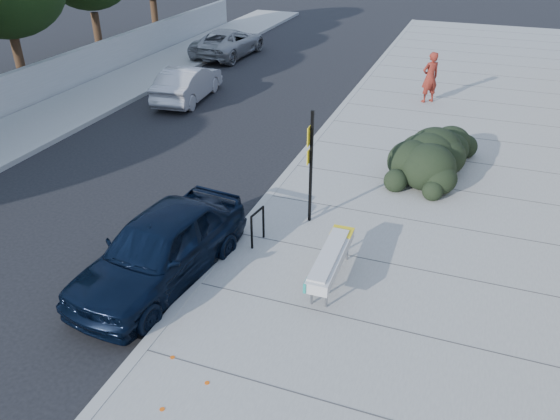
{
  "coord_description": "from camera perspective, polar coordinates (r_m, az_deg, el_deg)",
  "views": [
    {
      "loc": [
        4.64,
        -7.71,
        6.82
      ],
      "look_at": [
        1.07,
        1.95,
        1.0
      ],
      "focal_mm": 35.0,
      "sensor_mm": 36.0,
      "label": 1
    }
  ],
  "objects": [
    {
      "name": "hedge",
      "position": [
        15.9,
        15.94,
        6.16
      ],
      "size": [
        2.95,
        3.99,
        1.35
      ],
      "primitive_type": "ellipsoid",
      "rotation": [
        0.0,
        0.0,
        -0.36
      ],
      "color": "black",
      "rests_on": "sidewalk_near"
    },
    {
      "name": "wagon_silver",
      "position": [
        22.12,
        -9.62,
        12.93
      ],
      "size": [
        1.81,
        4.15,
        1.33
      ],
      "primitive_type": "imported",
      "rotation": [
        0.0,
        0.0,
        3.24
      ],
      "color": "#ACABB0",
      "rests_on": "ground"
    },
    {
      "name": "bench",
      "position": [
        10.87,
        5.36,
        -5.08
      ],
      "size": [
        0.47,
        2.22,
        0.66
      ],
      "rotation": [
        0.0,
        0.0,
        0.01
      ],
      "color": "gray",
      "rests_on": "sidewalk_near"
    },
    {
      "name": "ground",
      "position": [
        11.29,
        -8.64,
        -8.08
      ],
      "size": [
        120.0,
        120.0,
        0.0
      ],
      "primitive_type": "plane",
      "color": "black",
      "rests_on": "ground"
    },
    {
      "name": "sedan_navy",
      "position": [
        11.25,
        -12.4,
        -3.91
      ],
      "size": [
        2.29,
        4.61,
        1.51
      ],
      "primitive_type": "imported",
      "rotation": [
        0.0,
        0.0,
        -0.12
      ],
      "color": "black",
      "rests_on": "ground"
    },
    {
      "name": "pedestrian",
      "position": [
        21.78,
        15.41,
        13.22
      ],
      "size": [
        0.82,
        0.79,
        1.89
      ],
      "primitive_type": "imported",
      "rotation": [
        0.0,
        0.0,
        3.86
      ],
      "color": "maroon",
      "rests_on": "sidewalk_near"
    },
    {
      "name": "curb_near",
      "position": [
        15.11,
        0.2,
        3.02
      ],
      "size": [
        0.22,
        50.0,
        0.17
      ],
      "primitive_type": "cube",
      "color": "#9E9E99",
      "rests_on": "ground"
    },
    {
      "name": "bike_rack",
      "position": [
        12.03,
        -2.36,
        -1.43
      ],
      "size": [
        0.12,
        0.56,
        0.82
      ],
      "rotation": [
        0.0,
        0.0,
        -0.14
      ],
      "color": "black",
      "rests_on": "sidewalk_near"
    },
    {
      "name": "sign_post",
      "position": [
        12.42,
        3.2,
        5.13
      ],
      "size": [
        0.1,
        0.32,
        2.75
      ],
      "rotation": [
        0.0,
        0.0,
        0.01
      ],
      "color": "black",
      "rests_on": "sidewalk_near"
    },
    {
      "name": "curb_far",
      "position": [
        19.14,
        -23.06,
        6.48
      ],
      "size": [
        0.22,
        50.0,
        0.17
      ],
      "primitive_type": "cube",
      "color": "#9E9E99",
      "rests_on": "ground"
    },
    {
      "name": "sidewalk_near",
      "position": [
        14.42,
        21.6,
        -0.67
      ],
      "size": [
        11.2,
        50.0,
        0.15
      ],
      "primitive_type": "cube",
      "color": "gray",
      "rests_on": "ground"
    },
    {
      "name": "sidewalk_far",
      "position": [
        20.17,
        -26.26,
        6.85
      ],
      "size": [
        3.0,
        50.0,
        0.15
      ],
      "primitive_type": "cube",
      "color": "gray",
      "rests_on": "ground"
    },
    {
      "name": "suv_silver",
      "position": [
        28.81,
        -5.39,
        17.04
      ],
      "size": [
        2.42,
        4.91,
        1.34
      ],
      "primitive_type": "imported",
      "rotation": [
        0.0,
        0.0,
        3.1
      ],
      "color": "gray",
      "rests_on": "ground"
    }
  ]
}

